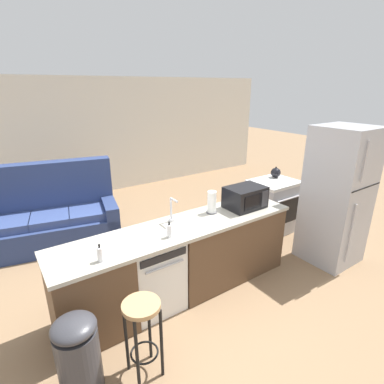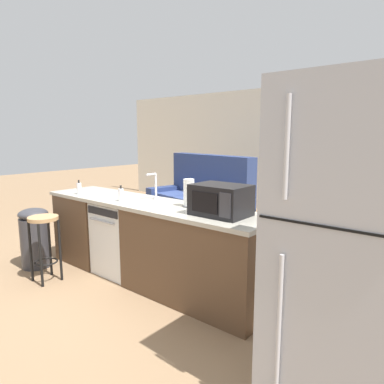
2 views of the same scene
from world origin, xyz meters
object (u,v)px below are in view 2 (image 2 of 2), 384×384
(soap_bottle, at_px, (121,195))
(trash_bin, at_px, (35,237))
(paper_towel_roll, at_px, (189,193))
(couch, at_px, (201,204))
(refrigerator, at_px, (344,254))
(dishwasher, at_px, (124,237))
(bar_stool, at_px, (44,235))
(microwave, at_px, (221,200))
(stove_range, at_px, (379,278))
(dish_soap_bottle, at_px, (79,188))

(soap_bottle, bearing_deg, trash_bin, -157.81)
(paper_towel_roll, distance_m, couch, 2.74)
(refrigerator, height_order, trash_bin, refrigerator)
(dishwasher, distance_m, bar_stool, 0.88)
(paper_towel_roll, relative_size, trash_bin, 0.38)
(microwave, bearing_deg, trash_bin, -165.56)
(stove_range, bearing_deg, trash_bin, -162.07)
(refrigerator, xyz_separation_m, microwave, (-1.22, 0.55, 0.08))
(paper_towel_roll, bearing_deg, couch, 125.25)
(dish_soap_bottle, bearing_deg, couch, 90.65)
(soap_bottle, distance_m, trash_bin, 1.35)
(dishwasher, xyz_separation_m, refrigerator, (2.60, -0.55, 0.54))
(paper_towel_roll, distance_m, trash_bin, 2.12)
(bar_stool, bearing_deg, soap_bottle, 43.58)
(bar_stool, distance_m, couch, 3.03)
(stove_range, height_order, couch, couch)
(microwave, relative_size, trash_bin, 0.68)
(refrigerator, height_order, microwave, refrigerator)
(refrigerator, xyz_separation_m, bar_stool, (-3.06, -0.19, -0.43))
(paper_towel_roll, bearing_deg, dishwasher, -173.47)
(dishwasher, relative_size, soap_bottle, 4.77)
(microwave, relative_size, paper_towel_roll, 1.77)
(dish_soap_bottle, distance_m, couch, 2.54)
(soap_bottle, xyz_separation_m, bar_stool, (-0.62, -0.59, -0.44))
(dish_soap_bottle, bearing_deg, refrigerator, -6.35)
(microwave, distance_m, dish_soap_bottle, 1.99)
(stove_range, bearing_deg, soap_bottle, -164.10)
(dishwasher, bearing_deg, couch, 105.28)
(soap_bottle, bearing_deg, microwave, 6.85)
(dishwasher, height_order, paper_towel_roll, paper_towel_roll)
(refrigerator, bearing_deg, bar_stool, -176.51)
(soap_bottle, bearing_deg, bar_stool, -136.42)
(dishwasher, bearing_deg, dish_soap_bottle, -161.97)
(microwave, xyz_separation_m, soap_bottle, (-1.23, -0.15, -0.07))
(stove_range, bearing_deg, refrigerator, -90.01)
(dishwasher, bearing_deg, stove_range, 11.91)
(refrigerator, xyz_separation_m, trash_bin, (-3.57, -0.06, -0.58))
(couch, bearing_deg, dish_soap_bottle, -89.35)
(paper_towel_roll, height_order, bar_stool, paper_towel_roll)
(refrigerator, height_order, soap_bottle, refrigerator)
(microwave, bearing_deg, refrigerator, -24.21)
(dishwasher, distance_m, paper_towel_roll, 1.11)
(dish_soap_bottle, distance_m, bar_stool, 0.71)
(paper_towel_roll, relative_size, soap_bottle, 1.60)
(refrigerator, relative_size, bar_stool, 2.60)
(stove_range, distance_m, microwave, 1.46)
(soap_bottle, xyz_separation_m, dish_soap_bottle, (-0.75, -0.05, 0.00))
(microwave, relative_size, dish_soap_bottle, 2.84)
(paper_towel_roll, bearing_deg, trash_bin, -159.32)
(microwave, distance_m, trash_bin, 2.52)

